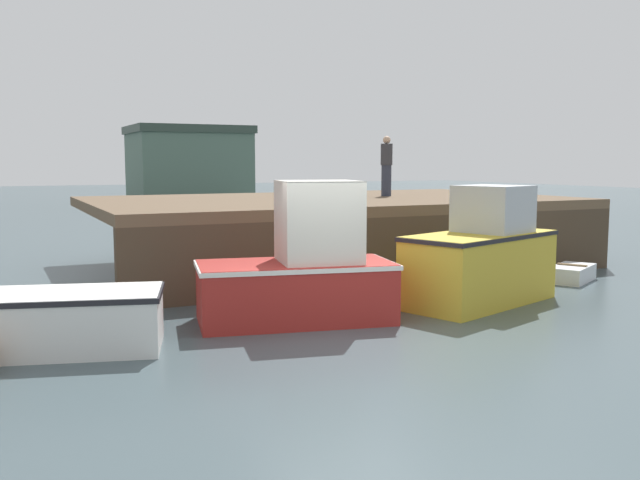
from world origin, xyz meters
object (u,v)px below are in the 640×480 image
object	(u,v)px
fishing_boat_near_right	(302,270)
dockworker	(386,166)
fishing_boat_near_left	(38,316)
fishing_boat_mid	(482,257)
rowboat	(572,273)

from	to	relation	value
fishing_boat_near_right	dockworker	distance (m)	8.44
fishing_boat_near_left	dockworker	size ratio (longest dim) A/B	2.15
fishing_boat_near_right	dockworker	world-z (taller)	dockworker
fishing_boat_mid	dockworker	bearing A→B (deg)	76.25
fishing_boat_mid	dockworker	world-z (taller)	dockworker
rowboat	fishing_boat_near_left	bearing A→B (deg)	-174.65
fishing_boat_near_left	fishing_boat_near_right	bearing A→B (deg)	1.42
fishing_boat_mid	rowboat	bearing A→B (deg)	17.15
fishing_boat_near_right	rowboat	bearing A→B (deg)	7.63
fishing_boat_mid	dockworker	xyz separation A→B (m)	(1.54, 6.29, 1.80)
fishing_boat_near_left	fishing_boat_mid	size ratio (longest dim) A/B	0.97
fishing_boat_near_right	fishing_boat_mid	world-z (taller)	fishing_boat_near_right
fishing_boat_near_left	fishing_boat_near_right	world-z (taller)	fishing_boat_near_right
fishing_boat_mid	fishing_boat_near_right	bearing A→B (deg)	178.46
fishing_boat_mid	fishing_boat_near_left	bearing A→B (deg)	-179.97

